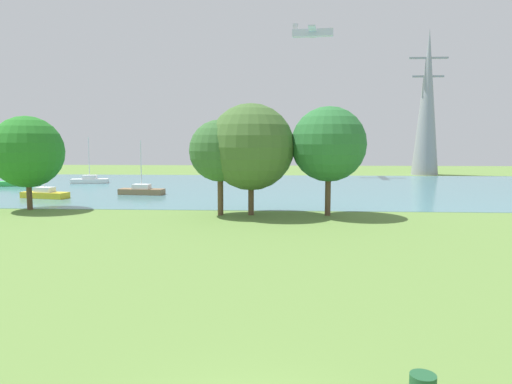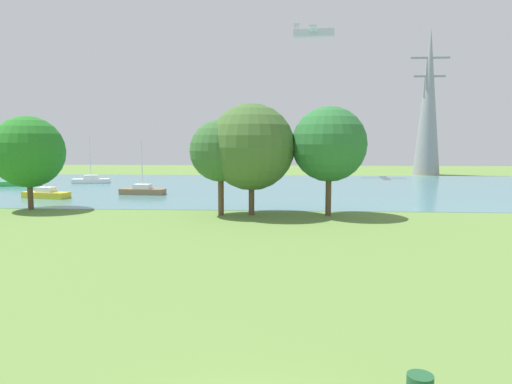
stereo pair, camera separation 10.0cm
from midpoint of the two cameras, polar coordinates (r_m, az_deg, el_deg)
ground_plane at (r=30.78m, az=1.80°, el=-4.51°), size 160.00×160.00×0.00m
water_surface at (r=58.51m, az=2.51°, el=0.60°), size 140.00×40.00×0.02m
sailboat_brown at (r=51.80m, az=-13.73°, el=0.19°), size 4.94×2.02×5.73m
sailboat_yellow at (r=51.69m, az=-24.24°, el=-0.19°), size 5.01×2.49×6.15m
sailboat_white at (r=67.45m, az=-19.53°, el=1.37°), size 5.00×2.44×6.22m
sailboat_green at (r=67.19m, az=-26.80°, el=1.06°), size 5.03×2.77×7.61m
tree_east_far at (r=43.34m, az=-26.04°, el=4.38°), size 5.91×5.91×7.78m
tree_west_near at (r=36.20m, az=-4.45°, el=4.97°), size 4.74×4.74×7.34m
tree_mid_shore at (r=36.14m, az=-0.69°, el=5.46°), size 6.65×6.65×8.58m
tree_east_near at (r=36.33m, az=8.72°, el=5.73°), size 5.72×5.72×8.34m
electricity_pylon at (r=85.00m, az=19.97°, el=10.17°), size 6.40×4.40×24.24m
light_aircraft at (r=78.45m, az=6.80°, el=18.61°), size 6.48×8.47×2.10m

